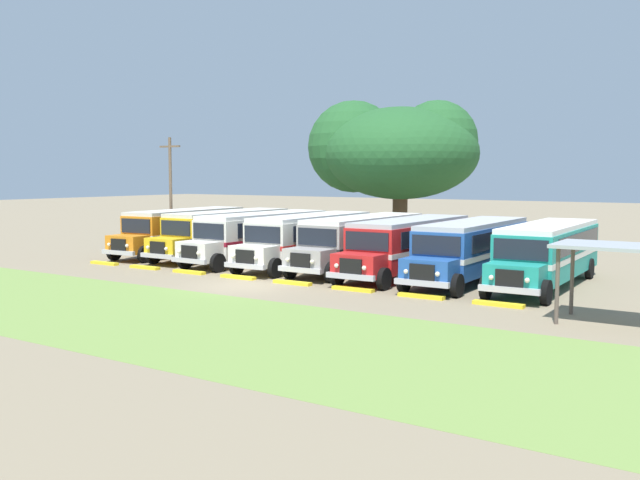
{
  "coord_description": "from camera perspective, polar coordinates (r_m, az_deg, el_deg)",
  "views": [
    {
      "loc": [
        20.31,
        -24.47,
        5.05
      ],
      "look_at": [
        0.0,
        6.37,
        1.6
      ],
      "focal_mm": 39.36,
      "sensor_mm": 36.0,
      "label": 1
    }
  ],
  "objects": [
    {
      "name": "foreground_grass_strip",
      "position": [
        27.15,
        -15.99,
        -5.58
      ],
      "size": [
        80.0,
        9.52,
        0.01
      ],
      "primitive_type": "cube",
      "color": "olive",
      "rests_on": "ground_plane"
    },
    {
      "name": "waiting_shelter",
      "position": [
        25.52,
        22.63,
        -0.92
      ],
      "size": [
        3.6,
        2.6,
        2.72
      ],
      "color": "brown",
      "rests_on": "ground_plane"
    },
    {
      "name": "parked_bus_slot_6",
      "position": [
        34.24,
        12.21,
        -0.6
      ],
      "size": [
        2.85,
        10.86,
        2.82
      ],
      "rotation": [
        0.0,
        0.0,
        -1.55
      ],
      "color": "#23519E",
      "rests_on": "ground_plane"
    },
    {
      "name": "curb_wheelstop_7",
      "position": [
        27.97,
        14.29,
        -5.08
      ],
      "size": [
        2.0,
        0.36,
        0.15
      ],
      "primitive_type": "cube",
      "color": "yellow",
      "rests_on": "ground_plane"
    },
    {
      "name": "parked_bus_slot_1",
      "position": [
        43.44,
        -7.66,
        0.71
      ],
      "size": [
        2.76,
        10.85,
        2.82
      ],
      "rotation": [
        0.0,
        0.0,
        -1.56
      ],
      "color": "yellow",
      "rests_on": "ground_plane"
    },
    {
      "name": "curb_wheelstop_0",
      "position": [
        41.33,
        -17.12,
        -1.81
      ],
      "size": [
        2.0,
        0.36,
        0.15
      ],
      "primitive_type": "cube",
      "color": "yellow",
      "rests_on": "ground_plane"
    },
    {
      "name": "ground_plane",
      "position": [
        32.2,
        -6.26,
        -3.72
      ],
      "size": [
        220.0,
        220.0,
        0.0
      ],
      "primitive_type": "plane",
      "color": "#84755B"
    },
    {
      "name": "parked_bus_slot_0",
      "position": [
        45.73,
        -10.99,
        0.89
      ],
      "size": [
        3.37,
        10.94,
        2.82
      ],
      "rotation": [
        0.0,
        0.0,
        -1.5
      ],
      "color": "orange",
      "rests_on": "ground_plane"
    },
    {
      "name": "curb_wheelstop_1",
      "position": [
        38.89,
        -14.06,
        -2.17
      ],
      "size": [
        2.0,
        0.36,
        0.15
      ],
      "primitive_type": "cube",
      "color": "yellow",
      "rests_on": "ground_plane"
    },
    {
      "name": "parked_bus_slot_4",
      "position": [
        37.46,
        3.43,
        0.01
      ],
      "size": [
        2.7,
        10.84,
        2.82
      ],
      "rotation": [
        0.0,
        0.0,
        -1.57
      ],
      "color": "#9E9993",
      "rests_on": "ground_plane"
    },
    {
      "name": "curb_wheelstop_6",
      "position": [
        29.17,
        8.22,
        -4.54
      ],
      "size": [
        2.0,
        0.36,
        0.15
      ],
      "primitive_type": "cube",
      "color": "yellow",
      "rests_on": "ground_plane"
    },
    {
      "name": "curb_wheelstop_2",
      "position": [
        36.57,
        -10.6,
        -2.57
      ],
      "size": [
        2.0,
        0.36,
        0.15
      ],
      "primitive_type": "cube",
      "color": "yellow",
      "rests_on": "ground_plane"
    },
    {
      "name": "parked_bus_slot_5",
      "position": [
        35.56,
        7.24,
        -0.3
      ],
      "size": [
        2.7,
        10.84,
        2.82
      ],
      "rotation": [
        0.0,
        0.0,
        -1.57
      ],
      "color": "red",
      "rests_on": "ground_plane"
    },
    {
      "name": "curb_wheelstop_4",
      "position": [
        32.43,
        -2.27,
        -3.49
      ],
      "size": [
        2.0,
        0.36,
        0.15
      ],
      "primitive_type": "cube",
      "color": "yellow",
      "rests_on": "ground_plane"
    },
    {
      "name": "parked_bus_slot_3",
      "position": [
        38.89,
        -0.9,
        0.22
      ],
      "size": [
        2.89,
        10.86,
        2.82
      ],
      "rotation": [
        0.0,
        0.0,
        -1.55
      ],
      "color": "silver",
      "rests_on": "ground_plane"
    },
    {
      "name": "utility_pole",
      "position": [
        47.87,
        -12.05,
        3.97
      ],
      "size": [
        1.8,
        0.2,
        7.51
      ],
      "color": "brown",
      "rests_on": "ground_plane"
    },
    {
      "name": "parked_bus_slot_2",
      "position": [
        40.94,
        -4.82,
        0.46
      ],
      "size": [
        3.0,
        10.88,
        2.82
      ],
      "rotation": [
        0.0,
        0.0,
        -1.61
      ],
      "color": "silver",
      "rests_on": "ground_plane"
    },
    {
      "name": "curb_wheelstop_3",
      "position": [
        34.41,
        -6.68,
        -3.01
      ],
      "size": [
        2.0,
        0.36,
        0.15
      ],
      "primitive_type": "cube",
      "color": "yellow",
      "rests_on": "ground_plane"
    },
    {
      "name": "parked_bus_slot_7",
      "position": [
        33.44,
        18.02,
        -0.88
      ],
      "size": [
        2.9,
        10.87,
        2.82
      ],
      "rotation": [
        0.0,
        0.0,
        -1.55
      ],
      "color": "teal",
      "rests_on": "ground_plane"
    },
    {
      "name": "curb_wheelstop_5",
      "position": [
        30.67,
        2.7,
        -4.0
      ],
      "size": [
        2.0,
        0.36,
        0.15
      ],
      "primitive_type": "cube",
      "color": "yellow",
      "rests_on": "ground_plane"
    },
    {
      "name": "broad_shade_tree",
      "position": [
        50.18,
        6.39,
        7.26
      ],
      "size": [
        11.93,
        11.97,
        10.29
      ],
      "color": "brown",
      "rests_on": "ground_plane"
    }
  ]
}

